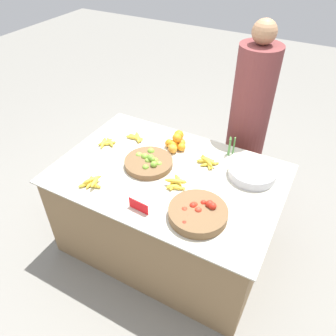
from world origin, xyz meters
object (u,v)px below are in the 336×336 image
(tomato_basket, at_px, (198,213))
(metal_bowl, at_px, (252,172))
(price_sign, at_px, (139,206))
(lime_bowl, at_px, (149,162))
(vendor_person, at_px, (247,129))

(tomato_basket, bearing_deg, metal_bowl, 71.85)
(metal_bowl, bearing_deg, price_sign, -128.01)
(tomato_basket, relative_size, price_sign, 2.53)
(lime_bowl, distance_m, tomato_basket, 0.62)
(lime_bowl, xyz_separation_m, vendor_person, (0.50, 0.85, -0.03))
(lime_bowl, relative_size, price_sign, 2.45)
(tomato_basket, relative_size, vendor_person, 0.22)
(price_sign, xyz_separation_m, vendor_person, (0.31, 1.28, -0.04))
(tomato_basket, height_order, price_sign, tomato_basket)
(lime_bowl, bearing_deg, tomato_basket, -29.08)
(lime_bowl, xyz_separation_m, tomato_basket, (0.54, -0.30, 0.01))
(tomato_basket, height_order, vendor_person, vendor_person)
(lime_bowl, height_order, metal_bowl, lime_bowl)
(price_sign, bearing_deg, vendor_person, 80.56)
(lime_bowl, xyz_separation_m, price_sign, (0.19, -0.43, 0.01))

